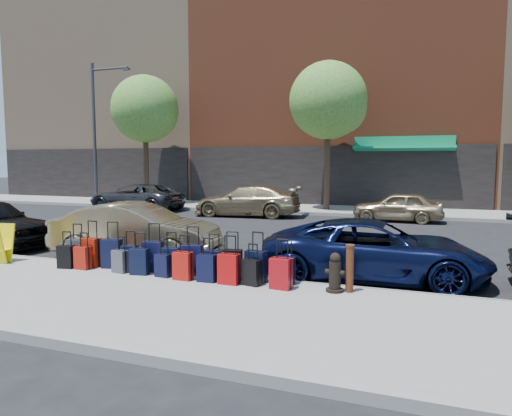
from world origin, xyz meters
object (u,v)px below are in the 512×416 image
at_px(car_near_1, 137,231).
at_px(streetlight, 97,125).
at_px(tree_left, 147,111).
at_px(suitcase_front_5, 171,260).
at_px(car_far_0, 136,197).
at_px(fire_hydrant, 335,274).
at_px(tree_center, 331,103).
at_px(bollard, 350,268).
at_px(car_far_1, 247,201).
at_px(car_near_2, 375,250).
at_px(car_far_2, 398,207).

bearing_deg(car_near_1, streetlight, 34.78).
bearing_deg(tree_left, suitcase_front_5, -55.34).
relative_size(tree_left, car_far_0, 1.45).
bearing_deg(car_far_0, fire_hydrant, 49.41).
distance_m(tree_center, streetlight, 13.48).
xyz_separation_m(tree_left, bollard, (13.66, -14.40, -4.81)).
bearing_deg(bollard, car_far_0, 137.12).
height_order(tree_left, car_far_0, tree_left).
bearing_deg(streetlight, car_far_1, -12.38).
bearing_deg(car_near_1, fire_hydrant, -116.20).
bearing_deg(streetlight, suitcase_front_5, -46.67).
bearing_deg(suitcase_front_5, tree_center, 79.70).
distance_m(streetlight, suitcase_front_5, 19.15).
bearing_deg(tree_left, fire_hydrant, -47.18).
relative_size(fire_hydrant, car_far_0, 0.14).
bearing_deg(car_near_2, tree_left, 42.18).
relative_size(tree_center, fire_hydrant, 10.09).
xyz_separation_m(suitcase_front_5, car_far_2, (4.02, 11.77, 0.20)).
relative_size(car_near_2, car_far_1, 0.94).
relative_size(tree_center, car_far_0, 1.45).
bearing_deg(tree_center, car_far_2, -36.53).
xyz_separation_m(tree_center, car_far_2, (3.40, -2.52, -4.78)).
distance_m(fire_hydrant, car_far_1, 13.08).
xyz_separation_m(car_near_1, car_far_2, (6.04, 10.06, -0.09)).
distance_m(bollard, car_near_2, 1.65).
bearing_deg(car_far_1, bollard, 24.74).
relative_size(tree_left, car_far_2, 1.96).
bearing_deg(car_near_1, tree_left, 24.50).
xyz_separation_m(fire_hydrant, car_far_1, (-6.18, 11.53, 0.23)).
bearing_deg(bollard, fire_hydrant, -166.66).
height_order(tree_left, bollard, tree_left).
relative_size(tree_center, car_near_1, 1.66).
xyz_separation_m(tree_center, fire_hydrant, (2.90, -14.46, -4.93)).
bearing_deg(tree_center, car_far_0, -165.10).
height_order(suitcase_front_5, car_near_1, car_near_1).
bearing_deg(car_far_2, tree_center, -125.64).
height_order(car_near_1, car_far_2, car_near_1).
bearing_deg(fire_hydrant, bollard, 20.41).
height_order(fire_hydrant, car_far_1, car_far_1).
distance_m(fire_hydrant, car_far_2, 11.96).
height_order(suitcase_front_5, car_far_0, car_far_0).
xyz_separation_m(bollard, car_far_1, (-6.43, 11.47, 0.12)).
height_order(suitcase_front_5, car_near_2, car_near_2).
bearing_deg(tree_center, tree_left, 180.00).
distance_m(streetlight, car_far_0, 5.82).
xyz_separation_m(car_near_1, car_near_2, (6.08, -0.20, -0.07)).
distance_m(suitcase_front_5, car_far_1, 11.67).
bearing_deg(car_far_2, bollard, -0.28).
xyz_separation_m(fire_hydrant, car_far_0, (-12.50, 11.91, 0.21)).
xyz_separation_m(suitcase_front_5, fire_hydrant, (3.52, -0.18, 0.05)).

